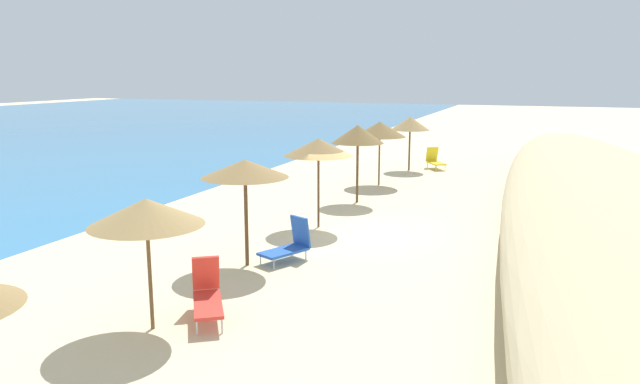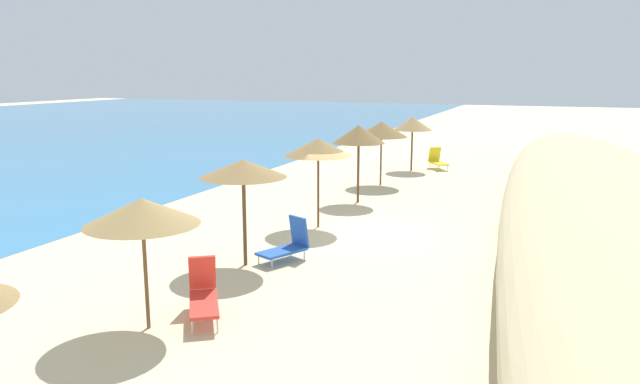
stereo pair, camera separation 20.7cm
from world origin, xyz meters
name	(u,v)px [view 2 (the right image)]	position (x,y,z in m)	size (l,w,h in m)	color
ground_plane	(353,231)	(0.00, 0.00, 0.00)	(160.00, 160.00, 0.00)	beige
dune_ridge	(639,242)	(-2.35, -7.76, 1.08)	(48.79, 6.29, 2.16)	#C9B586
beach_umbrella_1	(142,212)	(-8.48, 1.44, 2.36)	(2.20, 2.20, 2.62)	brown
beach_umbrella_2	(243,169)	(-4.26, 1.56, 2.55)	(2.24, 2.24, 2.79)	brown
beach_umbrella_3	(318,147)	(0.11, 1.24, 2.62)	(2.21, 2.21, 2.91)	brown
beach_umbrella_4	(359,134)	(4.23, 1.21, 2.65)	(2.02, 2.02, 3.01)	brown
beach_umbrella_5	(382,129)	(8.12, 1.39, 2.50)	(2.32, 2.32, 2.84)	brown
beach_umbrella_6	(413,124)	(12.67, 1.03, 2.42)	(2.00, 2.00, 2.76)	brown
lounge_chair_0	(203,294)	(-7.58, 0.74, 0.49)	(1.69, 1.38, 1.19)	red
lounge_chair_1	(288,244)	(-3.48, 0.69, 0.44)	(1.53, 1.16, 1.15)	blue
lounge_chair_2	(437,160)	(13.69, -0.11, 0.45)	(1.49, 1.27, 1.11)	yellow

